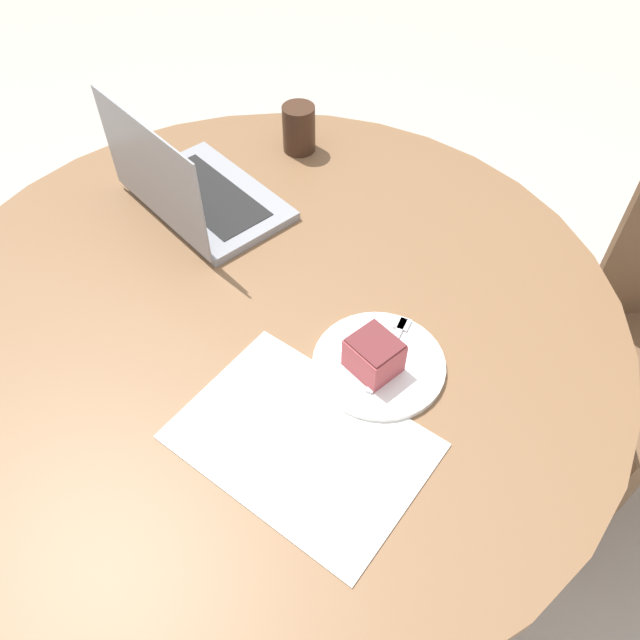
# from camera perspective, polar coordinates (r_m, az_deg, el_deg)

# --- Properties ---
(ground_plane) EXTENTS (12.00, 12.00, 0.00)m
(ground_plane) POSITION_cam_1_polar(r_m,az_deg,el_deg) (1.74, -3.34, -14.83)
(ground_plane) COLOR #B7AD9E
(dining_table) EXTENTS (1.30, 1.30, 0.72)m
(dining_table) POSITION_cam_1_polar(r_m,az_deg,el_deg) (1.23, -4.56, -2.65)
(dining_table) COLOR brown
(dining_table) RESTS_ON ground_plane
(paper_document) EXTENTS (0.43, 0.35, 0.00)m
(paper_document) POSITION_cam_1_polar(r_m,az_deg,el_deg) (0.97, -1.69, -10.98)
(paper_document) COLOR white
(paper_document) RESTS_ON dining_table
(plate) EXTENTS (0.22, 0.22, 0.01)m
(plate) POSITION_cam_1_polar(r_m,az_deg,el_deg) (1.05, 5.39, -4.04)
(plate) COLOR white
(plate) RESTS_ON dining_table
(cake_slice) EXTENTS (0.10, 0.10, 0.07)m
(cake_slice) POSITION_cam_1_polar(r_m,az_deg,el_deg) (1.01, 4.95, -3.21)
(cake_slice) COLOR #B74C51
(cake_slice) RESTS_ON plate
(fork) EXTENTS (0.03, 0.17, 0.00)m
(fork) POSITION_cam_1_polar(r_m,az_deg,el_deg) (1.06, 6.55, -2.35)
(fork) COLOR silver
(fork) RESTS_ON plate
(coffee_glass) EXTENTS (0.07, 0.07, 0.11)m
(coffee_glass) POSITION_cam_1_polar(r_m,az_deg,el_deg) (1.48, -1.94, 17.09)
(coffee_glass) COLOR #3D2619
(coffee_glass) RESTS_ON dining_table
(laptop) EXTENTS (0.41, 0.35, 0.24)m
(laptop) POSITION_cam_1_polar(r_m,az_deg,el_deg) (1.33, -11.45, 11.42)
(laptop) COLOR gray
(laptop) RESTS_ON dining_table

